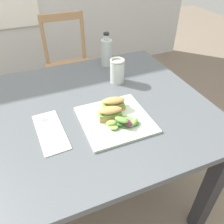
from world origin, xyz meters
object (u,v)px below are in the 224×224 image
at_px(mason_jar_iced_tea, 117,72).
at_px(chair_wooden_far, 70,67).
at_px(plate_lunch, 115,120).
at_px(fork_on_napkin, 49,128).
at_px(bottle_cold_brew, 107,54).
at_px(sandwich_half_front, 110,113).
at_px(dining_table, 85,128).
at_px(sandwich_half_back, 113,103).

bearing_deg(mason_jar_iced_tea, chair_wooden_far, 96.10).
height_order(plate_lunch, fork_on_napkin, plate_lunch).
bearing_deg(bottle_cold_brew, fork_on_napkin, -133.65).
bearing_deg(sandwich_half_front, mason_jar_iced_tea, 61.33).
bearing_deg(chair_wooden_far, bottle_cold_brew, -80.06).
distance_m(plate_lunch, sandwich_half_front, 0.04).
bearing_deg(bottle_cold_brew, plate_lunch, -107.32).
distance_m(dining_table, sandwich_half_back, 0.21).
relative_size(bottle_cold_brew, mason_jar_iced_tea, 1.54).
distance_m(dining_table, bottle_cold_brew, 0.50).
relative_size(plate_lunch, sandwich_half_back, 2.65).
xyz_separation_m(plate_lunch, sandwich_half_front, (-0.02, 0.02, 0.03)).
distance_m(sandwich_half_back, mason_jar_iced_tea, 0.26).
bearing_deg(plate_lunch, sandwich_half_back, 74.04).
xyz_separation_m(sandwich_half_front, mason_jar_iced_tea, (0.16, 0.29, 0.02)).
height_order(plate_lunch, bottle_cold_brew, bottle_cold_brew).
bearing_deg(bottle_cold_brew, chair_wooden_far, 99.94).
xyz_separation_m(plate_lunch, mason_jar_iced_tea, (0.14, 0.31, 0.05)).
relative_size(chair_wooden_far, plate_lunch, 2.96).
bearing_deg(bottle_cold_brew, dining_table, -125.38).
bearing_deg(dining_table, chair_wooden_far, 81.15).
bearing_deg(plate_lunch, sandwich_half_front, 140.21).
distance_m(sandwich_half_front, sandwich_half_back, 0.07).
bearing_deg(sandwich_half_front, dining_table, 124.67).
distance_m(chair_wooden_far, mason_jar_iced_tea, 0.91).
distance_m(chair_wooden_far, sandwich_half_back, 1.12).
height_order(dining_table, bottle_cold_brew, bottle_cold_brew).
xyz_separation_m(sandwich_half_back, bottle_cold_brew, (0.14, 0.44, 0.04)).
bearing_deg(dining_table, sandwich_half_front, -55.33).
height_order(chair_wooden_far, sandwich_half_front, chair_wooden_far).
relative_size(dining_table, plate_lunch, 4.01).
xyz_separation_m(sandwich_half_front, fork_on_napkin, (-0.26, 0.04, -0.03)).
height_order(chair_wooden_far, bottle_cold_brew, bottle_cold_brew).
xyz_separation_m(dining_table, mason_jar_iced_tea, (0.24, 0.17, 0.18)).
bearing_deg(plate_lunch, chair_wooden_far, 87.46).
xyz_separation_m(dining_table, sandwich_half_back, (0.13, -0.07, 0.16)).
bearing_deg(sandwich_half_front, bottle_cold_brew, 70.24).
height_order(sandwich_half_front, sandwich_half_back, same).
height_order(dining_table, fork_on_napkin, fork_on_napkin).
distance_m(dining_table, mason_jar_iced_tea, 0.35).
distance_m(dining_table, chair_wooden_far, 1.03).
bearing_deg(chair_wooden_far, dining_table, -98.85).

